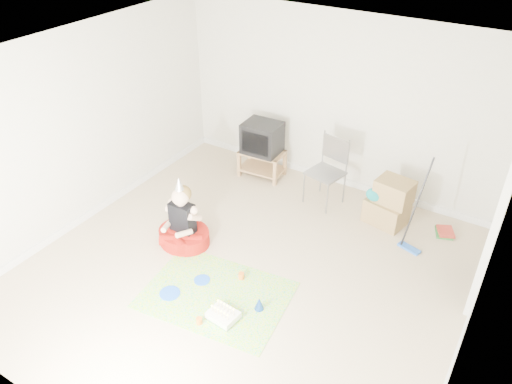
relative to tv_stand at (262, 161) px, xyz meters
The scene contains 16 objects.
ground 2.30m from the tv_stand, 63.80° to the right, with size 5.00×5.00×0.00m, color beige.
doorway_recess 3.67m from the tv_stand, 13.69° to the right, with size 0.02×0.90×2.05m, color black.
tv_stand is the anchor object (origin of this frame).
crt_tv 0.41m from the tv_stand, 116.57° to the left, with size 0.56×0.46×0.48m, color black.
folding_chair 1.20m from the tv_stand, ahead, with size 0.55×0.53×1.02m.
cardboard_boxes 2.13m from the tv_stand, ahead, with size 0.61×0.50×0.68m.
floor_mop 2.64m from the tv_stand, 12.82° to the right, with size 0.31×0.39×1.19m.
book_pile 2.90m from the tv_stand, ahead, with size 0.30×0.33×0.06m.
seated_woman 2.00m from the tv_stand, 89.37° to the right, with size 0.70×0.70×1.00m.
party_mat 2.75m from the tv_stand, 70.03° to the right, with size 1.63×1.18×0.01m, color #F0327C.
birthday_cake 3.08m from the tv_stand, 66.75° to the right, with size 0.34×0.28×0.15m.
blue_plate_near 2.56m from the tv_stand, 75.14° to the right, with size 0.19×0.19×0.01m, color blue.
blue_plate_far 2.89m from the tv_stand, 80.56° to the right, with size 0.24×0.24×0.01m, color blue.
orange_cup_near 2.43m from the tv_stand, 64.67° to the right, with size 0.07×0.07×0.08m, color orange.
orange_cup_far 3.20m from the tv_stand, 71.09° to the right, with size 0.07×0.07×0.07m, color orange.
blue_party_hat 2.90m from the tv_stand, 59.45° to the right, with size 0.11×0.11×0.16m, color #1840AE.
Camera 1 is at (2.51, -3.83, 4.14)m, focal length 35.00 mm.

